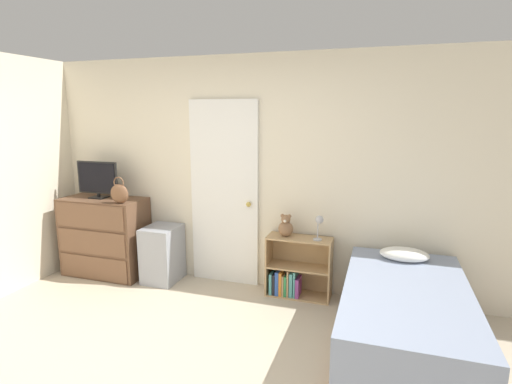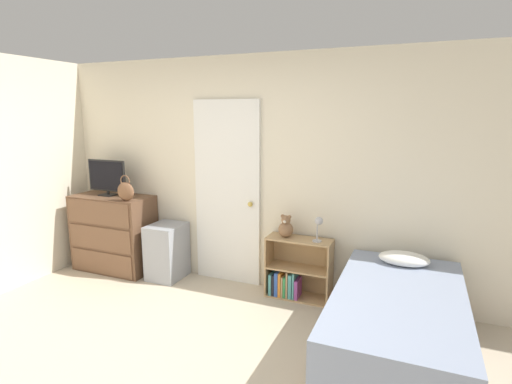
{
  "view_description": "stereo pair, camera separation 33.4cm",
  "coord_description": "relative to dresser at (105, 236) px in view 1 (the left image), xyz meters",
  "views": [
    {
      "loc": [
        1.47,
        -2.13,
        1.94
      ],
      "look_at": [
        0.22,
        1.73,
        1.13
      ],
      "focal_mm": 28.0,
      "sensor_mm": 36.0,
      "label": 1
    },
    {
      "loc": [
        1.78,
        -2.01,
        1.94
      ],
      "look_at": [
        0.22,
        1.73,
        1.13
      ],
      "focal_mm": 28.0,
      "sensor_mm": 36.0,
      "label": 2
    }
  ],
  "objects": [
    {
      "name": "bookshelf",
      "position": [
        2.31,
        0.11,
        -0.21
      ],
      "size": [
        0.68,
        0.27,
        0.66
      ],
      "color": "tan",
      "rests_on": "ground_plane"
    },
    {
      "name": "wall_back",
      "position": [
        1.69,
        0.3,
        0.8
      ],
      "size": [
        10.0,
        0.06,
        2.55
      ],
      "color": "beige",
      "rests_on": "ground_plane"
    },
    {
      "name": "door_closed",
      "position": [
        1.46,
        0.25,
        0.57
      ],
      "size": [
        0.8,
        0.09,
        2.08
      ],
      "color": "white",
      "rests_on": "ground_plane"
    },
    {
      "name": "teddy_bear",
      "position": [
        2.21,
        0.11,
        0.29
      ],
      "size": [
        0.16,
        0.16,
        0.24
      ],
      "color": "#8C6647",
      "rests_on": "bookshelf"
    },
    {
      "name": "dresser",
      "position": [
        0.0,
        0.0,
        0.0
      ],
      "size": [
        0.99,
        0.5,
        0.94
      ],
      "color": "brown",
      "rests_on": "ground_plane"
    },
    {
      "name": "handbag",
      "position": [
        0.36,
        -0.16,
        0.59
      ],
      "size": [
        0.22,
        0.1,
        0.3
      ],
      "color": "brown",
      "rests_on": "dresser"
    },
    {
      "name": "desk_lamp",
      "position": [
        2.57,
        0.08,
        0.37
      ],
      "size": [
        0.1,
        0.1,
        0.26
      ],
      "color": "#B2B2B7",
      "rests_on": "bookshelf"
    },
    {
      "name": "bed",
      "position": [
        3.39,
        -0.67,
        -0.18
      ],
      "size": [
        1.0,
        1.85,
        0.69
      ],
      "color": "brown",
      "rests_on": "ground_plane"
    },
    {
      "name": "storage_bin",
      "position": [
        0.76,
        0.03,
        -0.15
      ],
      "size": [
        0.37,
        0.44,
        0.65
      ],
      "color": "#999EA8",
      "rests_on": "ground_plane"
    },
    {
      "name": "tv",
      "position": [
        -0.06,
        0.01,
        0.7
      ],
      "size": [
        0.54,
        0.16,
        0.44
      ],
      "color": "black",
      "rests_on": "dresser"
    }
  ]
}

